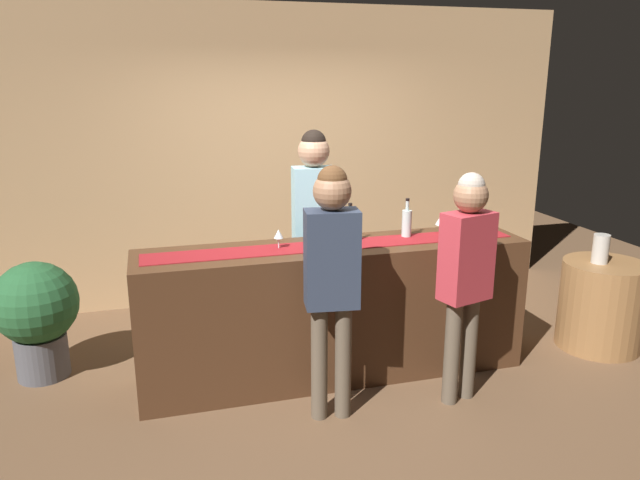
# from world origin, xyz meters

# --- Properties ---
(ground_plane) EXTENTS (10.00, 10.00, 0.00)m
(ground_plane) POSITION_xyz_m (0.00, 0.00, 0.00)
(ground_plane) COLOR brown
(back_wall) EXTENTS (6.00, 0.12, 2.90)m
(back_wall) POSITION_xyz_m (0.00, 1.90, 1.45)
(back_wall) COLOR tan
(back_wall) RESTS_ON ground
(bar_counter) EXTENTS (2.90, 0.60, 1.03)m
(bar_counter) POSITION_xyz_m (0.00, 0.00, 0.51)
(bar_counter) COLOR #472B19
(bar_counter) RESTS_ON ground
(counter_runner_cloth) EXTENTS (2.76, 0.28, 0.01)m
(counter_runner_cloth) POSITION_xyz_m (0.00, 0.00, 1.03)
(counter_runner_cloth) COLOR maroon
(counter_runner_cloth) RESTS_ON bar_counter
(wine_bottle_clear) EXTENTS (0.07, 0.07, 0.30)m
(wine_bottle_clear) POSITION_xyz_m (0.60, 0.08, 1.14)
(wine_bottle_clear) COLOR #B2C6C1
(wine_bottle_clear) RESTS_ON bar_counter
(wine_bottle_amber) EXTENTS (0.07, 0.07, 0.30)m
(wine_bottle_amber) POSITION_xyz_m (-0.03, 0.00, 1.14)
(wine_bottle_amber) COLOR brown
(wine_bottle_amber) RESTS_ON bar_counter
(wine_bottle_green) EXTENTS (0.07, 0.07, 0.30)m
(wine_bottle_green) POSITION_xyz_m (0.13, 0.04, 1.14)
(wine_bottle_green) COLOR #194723
(wine_bottle_green) RESTS_ON bar_counter
(wine_glass_near_customer) EXTENTS (0.07, 0.07, 0.14)m
(wine_glass_near_customer) POSITION_xyz_m (-0.41, 0.03, 1.13)
(wine_glass_near_customer) COLOR silver
(wine_glass_near_customer) RESTS_ON bar_counter
(wine_glass_mid_counter) EXTENTS (0.07, 0.07, 0.14)m
(wine_glass_mid_counter) POSITION_xyz_m (0.88, 0.08, 1.13)
(wine_glass_mid_counter) COLOR silver
(wine_glass_mid_counter) RESTS_ON bar_counter
(bartender) EXTENTS (0.36, 0.25, 1.82)m
(bartender) POSITION_xyz_m (0.00, 0.58, 1.14)
(bartender) COLOR #26262B
(bartender) RESTS_ON ground
(customer_sipping) EXTENTS (0.38, 0.28, 1.63)m
(customer_sipping) POSITION_xyz_m (0.73, -0.61, 1.00)
(customer_sipping) COLOR brown
(customer_sipping) RESTS_ON ground
(customer_browsing) EXTENTS (0.36, 0.24, 1.71)m
(customer_browsing) POSITION_xyz_m (-0.20, -0.58, 1.06)
(customer_browsing) COLOR brown
(customer_browsing) RESTS_ON ground
(round_side_table) EXTENTS (0.68, 0.68, 0.74)m
(round_side_table) POSITION_xyz_m (2.30, -0.15, 0.37)
(round_side_table) COLOR olive
(round_side_table) RESTS_ON ground
(vase_on_side_table) EXTENTS (0.13, 0.13, 0.24)m
(vase_on_side_table) POSITION_xyz_m (2.24, -0.13, 0.86)
(vase_on_side_table) COLOR #B7B2A8
(vase_on_side_table) RESTS_ON round_side_table
(potted_plant_tall) EXTENTS (0.62, 0.62, 0.91)m
(potted_plant_tall) POSITION_xyz_m (-2.15, 0.57, 0.52)
(potted_plant_tall) COLOR #4C4C51
(potted_plant_tall) RESTS_ON ground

